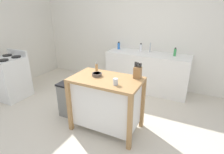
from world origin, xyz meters
TOP-DOWN VIEW (x-y plane):
  - ground_plane at (0.00, 0.00)m, footprint 6.38×6.38m
  - wall_back at (0.00, 2.07)m, footprint 5.38×0.10m
  - wall_left at (-2.69, 0.74)m, footprint 0.10×2.67m
  - kitchen_island at (0.22, 0.01)m, footprint 1.06×0.63m
  - knife_block at (0.63, 0.23)m, footprint 0.11×0.09m
  - bowl_ceramic_wide at (0.05, 0.03)m, footprint 0.15×0.15m
  - drinking_cup at (0.44, -0.14)m, footprint 0.07×0.07m
  - pepper_grinder at (-0.07, 0.22)m, footprint 0.04×0.04m
  - trash_bin at (-0.55, 0.05)m, footprint 0.36×0.28m
  - sink_counter at (0.39, 1.72)m, footprint 1.86×0.60m
  - sink_faucet at (0.39, 1.86)m, footprint 0.02×0.02m
  - bottle_hand_soap at (0.18, 1.83)m, footprint 0.06×0.06m
  - bottle_dish_soap at (-0.39, 1.84)m, footprint 0.06×0.06m
  - bottle_spray_cleaner at (0.95, 1.76)m, footprint 0.05×0.05m
  - stove at (-2.14, 0.07)m, footprint 0.60×0.60m

SIDE VIEW (x-z plane):
  - ground_plane at x=0.00m, z-range 0.00..0.00m
  - trash_bin at x=-0.55m, z-range 0.00..0.63m
  - sink_counter at x=0.39m, z-range 0.00..0.89m
  - stove at x=-2.14m, z-range -0.05..0.96m
  - kitchen_island at x=0.22m, z-range 0.05..0.93m
  - bowl_ceramic_wide at x=0.05m, z-range 0.88..0.93m
  - drinking_cup at x=0.44m, z-range 0.88..0.97m
  - pepper_grinder at x=-0.07m, z-range 0.88..1.02m
  - bottle_spray_cleaner at x=0.95m, z-range 0.88..1.06m
  - bottle_dish_soap at x=-0.39m, z-range 0.88..1.06m
  - knife_block at x=0.63m, z-range 0.85..1.10m
  - bottle_hand_soap at x=0.18m, z-range 0.88..1.08m
  - sink_faucet at x=0.39m, z-range 0.89..1.11m
  - wall_back at x=0.00m, z-range 0.00..2.60m
  - wall_left at x=-2.69m, z-range 0.00..2.60m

